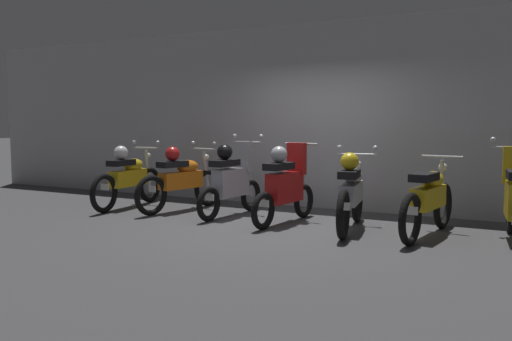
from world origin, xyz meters
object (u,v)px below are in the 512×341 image
object	(u,v)px
motorbike_slot_1	(181,179)
motorbike_slot_2	(232,180)
motorbike_slot_3	(285,185)
motorbike_slot_5	(429,199)
motorbike_slot_0	(128,177)
motorbike_slot_4	(351,192)

from	to	relation	value
motorbike_slot_1	motorbike_slot_2	world-z (taller)	motorbike_slot_2
motorbike_slot_3	motorbike_slot_5	size ratio (longest dim) A/B	0.86
motorbike_slot_0	motorbike_slot_1	world-z (taller)	same
motorbike_slot_0	motorbike_slot_2	distance (m)	2.04
motorbike_slot_2	motorbike_slot_4	bearing A→B (deg)	-5.94
motorbike_slot_1	motorbike_slot_3	bearing A→B (deg)	-6.52
motorbike_slot_0	motorbike_slot_4	world-z (taller)	same
motorbike_slot_2	motorbike_slot_3	world-z (taller)	motorbike_slot_2
motorbike_slot_1	motorbike_slot_4	xyz separation A→B (m)	(3.04, -0.27, 0.00)
motorbike_slot_0	motorbike_slot_4	xyz separation A→B (m)	(4.06, -0.12, 0.00)
motorbike_slot_3	motorbike_slot_4	size ratio (longest dim) A/B	0.87
motorbike_slot_3	motorbike_slot_0	bearing A→B (deg)	178.49
motorbike_slot_5	motorbike_slot_0	bearing A→B (deg)	179.51
motorbike_slot_0	motorbike_slot_2	world-z (taller)	motorbike_slot_2
motorbike_slot_2	motorbike_slot_1	bearing A→B (deg)	176.64
motorbike_slot_3	motorbike_slot_4	world-z (taller)	motorbike_slot_3
motorbike_slot_3	motorbike_slot_5	distance (m)	2.03
motorbike_slot_1	motorbike_slot_2	size ratio (longest dim) A/B	1.15
motorbike_slot_1	motorbike_slot_4	distance (m)	3.05
motorbike_slot_0	motorbike_slot_5	distance (m)	5.08
motorbike_slot_0	motorbike_slot_4	distance (m)	4.06
motorbike_slot_0	motorbike_slot_1	bearing A→B (deg)	8.47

